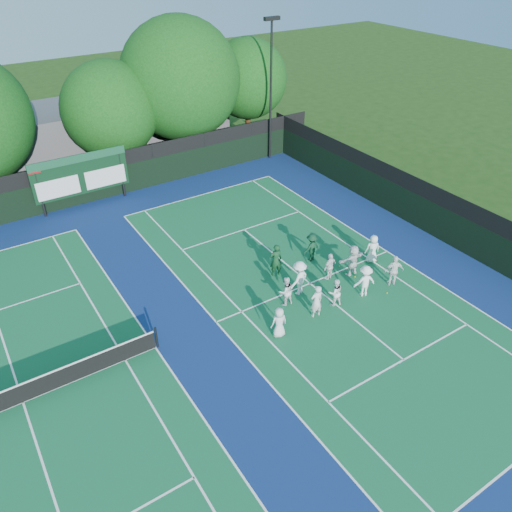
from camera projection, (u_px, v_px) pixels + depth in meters
ground at (322, 294)px, 24.82m from camera, size 120.00×120.00×0.00m
court_apron at (206, 326)px, 22.81m from camera, size 34.00×32.00×0.01m
near_court at (310, 283)px, 25.51m from camera, size 11.05×23.85×0.01m
left_court at (23, 402)px, 19.19m from camera, size 11.05×23.85×0.01m
back_fence at (96, 181)px, 32.52m from camera, size 34.00×0.08×3.00m
divider_fence_right at (434, 214)px, 28.83m from camera, size 0.08×32.00×3.00m
scoreboard at (80, 175)px, 31.31m from camera, size 6.00×0.21×3.55m
clubhouse at (112, 125)px, 39.54m from camera, size 18.00×6.00×4.00m
light_pole_right at (271, 75)px, 35.65m from camera, size 1.20×0.30×10.12m
tennis_net at (20, 394)px, 18.92m from camera, size 11.30×0.10×1.10m
tree_c at (112, 111)px, 34.56m from camera, size 6.64×6.64×7.97m
tree_d at (182, 82)px, 36.33m from camera, size 8.72×8.72×10.30m
tree_e at (249, 80)px, 39.31m from camera, size 6.19×6.19×8.28m
tennis_ball_0 at (318, 299)px, 24.39m from camera, size 0.07×0.07×0.07m
tennis_ball_1 at (339, 266)px, 26.75m from camera, size 0.07×0.07×0.07m
tennis_ball_2 at (355, 277)px, 25.96m from camera, size 0.07×0.07×0.07m
tennis_ball_5 at (387, 293)px, 24.81m from camera, size 0.07×0.07×0.07m
player_front_0 at (279, 322)px, 21.91m from camera, size 0.81×0.59×1.52m
player_front_1 at (316, 301)px, 22.96m from camera, size 0.65×0.45×1.72m
player_front_2 at (335, 292)px, 23.73m from camera, size 0.83×0.71×1.46m
player_front_3 at (365, 281)px, 24.29m from camera, size 1.23×0.92×1.69m
player_front_4 at (394, 271)px, 25.01m from camera, size 1.07×0.79×1.69m
player_back_0 at (286, 291)px, 23.73m from camera, size 0.79×0.64×1.55m
player_back_1 at (299, 278)px, 24.35m from camera, size 1.36×1.04×1.85m
player_back_2 at (330, 266)px, 25.47m from camera, size 0.95×0.56×1.52m
player_back_3 at (353, 260)px, 25.75m from camera, size 1.62×0.53×1.74m
player_back_4 at (373, 249)px, 26.75m from camera, size 0.93×0.77×1.62m
coach_left at (276, 260)px, 25.65m from camera, size 0.75×0.57×1.85m
coach_right at (312, 247)px, 26.86m from camera, size 1.08×0.66×1.62m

